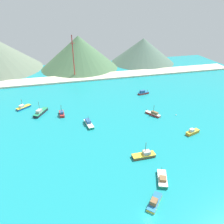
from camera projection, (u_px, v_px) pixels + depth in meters
name	position (u px, v px, depth m)	size (l,w,h in m)	color
ground	(120.00, 152.00, 87.38)	(260.00, 280.00, 0.50)	teal
fishing_boat_0	(89.00, 123.00, 105.36)	(4.03, 9.29, 5.08)	#198466
fishing_boat_1	(162.00, 179.00, 73.27)	(5.70, 8.53, 2.43)	#198466
fishing_boat_2	(62.00, 114.00, 114.18)	(2.63, 6.76, 5.94)	red
fishing_boat_3	(143.00, 93.00, 139.35)	(7.43, 3.69, 2.65)	red
fishing_boat_4	(153.00, 114.00, 114.18)	(6.27, 8.38, 6.11)	red
fishing_boat_5	(40.00, 112.00, 115.32)	(7.63, 10.43, 7.42)	#232328
fishing_boat_6	(23.00, 107.00, 121.13)	(7.92, 6.96, 5.75)	#14478C
fishing_boat_7	(144.00, 155.00, 84.18)	(9.12, 3.05, 6.71)	brown
fishing_boat_8	(192.00, 132.00, 98.57)	(7.33, 4.15, 2.78)	orange
fishing_boat_9	(154.00, 202.00, 64.91)	(7.12, 7.38, 2.46)	gold
buoy_0	(176.00, 115.00, 114.58)	(0.70, 0.70, 0.70)	silver
beach_strip	(86.00, 78.00, 166.88)	(247.00, 14.96, 1.20)	beige
hill_central	(79.00, 52.00, 186.18)	(66.79, 66.79, 27.30)	#476B47
hill_east	(143.00, 50.00, 204.07)	(59.37, 59.37, 22.20)	#4C6656
radio_tower	(73.00, 57.00, 159.17)	(3.21, 2.57, 32.14)	#B7332D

